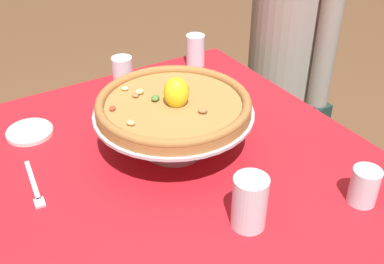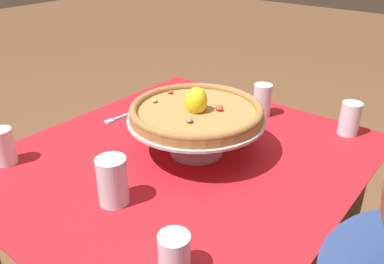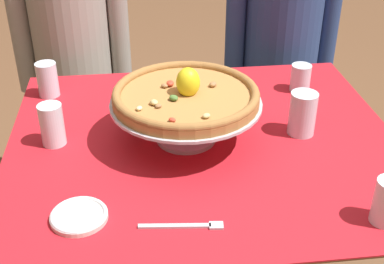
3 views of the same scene
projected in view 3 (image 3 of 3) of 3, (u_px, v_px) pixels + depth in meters
dining_table at (204, 171)px, 1.52m from camera, size 1.11×0.99×0.73m
pizza_stand at (186, 111)px, 1.43m from camera, size 0.42×0.42×0.12m
pizza at (186, 95)px, 1.40m from camera, size 0.40×0.40×0.10m
water_glass_back_right at (300, 80)px, 1.72m from camera, size 0.07×0.07×0.09m
water_glass_side_left at (52, 126)px, 1.43m from camera, size 0.07×0.07×0.12m
water_glass_side_right at (302, 116)px, 1.48m from camera, size 0.08×0.08×0.13m
water_glass_back_left at (48, 81)px, 1.69m from camera, size 0.07×0.07×0.11m
side_plate at (79, 216)px, 1.17m from camera, size 0.13×0.13×0.02m
dinner_fork at (186, 226)px, 1.15m from camera, size 0.19×0.04×0.01m
diner_left at (77, 80)px, 2.14m from camera, size 0.46×0.32×1.25m
diner_right at (278, 71)px, 2.21m from camera, size 0.47×0.32×1.25m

